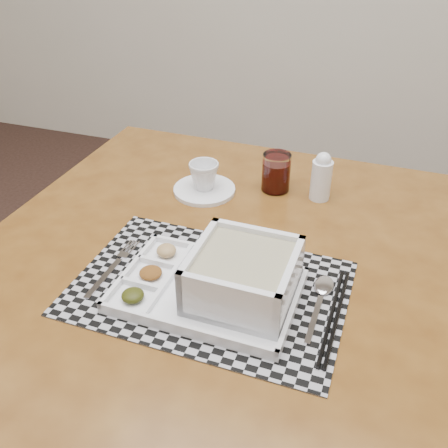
% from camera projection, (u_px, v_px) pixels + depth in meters
% --- Properties ---
extents(dining_table, '(1.03, 1.03, 0.76)m').
position_uv_depth(dining_table, '(226.00, 282.00, 1.05)').
color(dining_table, '#512D0E').
rests_on(dining_table, ground).
extents(placemat, '(0.50, 0.34, 0.00)m').
position_uv_depth(placemat, '(210.00, 288.00, 0.92)').
color(placemat, '#97969D').
rests_on(placemat, dining_table).
extents(serving_tray, '(0.32, 0.23, 0.10)m').
position_uv_depth(serving_tray, '(233.00, 281.00, 0.87)').
color(serving_tray, white).
rests_on(serving_tray, placemat).
extents(fork, '(0.02, 0.19, 0.00)m').
position_uv_depth(fork, '(114.00, 266.00, 0.96)').
color(fork, silver).
rests_on(fork, placemat).
extents(spoon, '(0.04, 0.18, 0.01)m').
position_uv_depth(spoon, '(323.00, 290.00, 0.90)').
color(spoon, silver).
rests_on(spoon, placemat).
extents(chopsticks, '(0.02, 0.24, 0.01)m').
position_uv_depth(chopsticks, '(334.00, 316.00, 0.85)').
color(chopsticks, black).
rests_on(chopsticks, placemat).
extents(saucer, '(0.15, 0.15, 0.01)m').
position_uv_depth(saucer, '(204.00, 190.00, 1.21)').
color(saucer, white).
rests_on(saucer, dining_table).
extents(cup, '(0.09, 0.09, 0.07)m').
position_uv_depth(cup, '(204.00, 176.00, 1.19)').
color(cup, white).
rests_on(cup, saucer).
extents(juice_glass, '(0.07, 0.07, 0.09)m').
position_uv_depth(juice_glass, '(276.00, 174.00, 1.20)').
color(juice_glass, white).
rests_on(juice_glass, dining_table).
extents(creamer_bottle, '(0.05, 0.05, 0.12)m').
position_uv_depth(creamer_bottle, '(321.00, 177.00, 1.16)').
color(creamer_bottle, white).
rests_on(creamer_bottle, dining_table).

